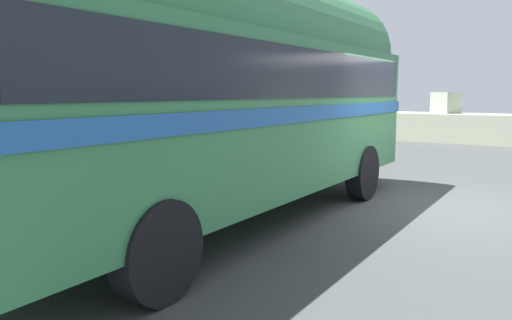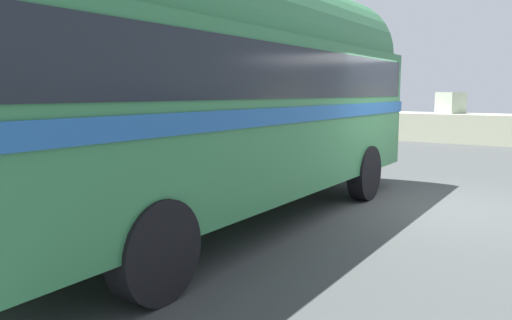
% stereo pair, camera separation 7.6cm
% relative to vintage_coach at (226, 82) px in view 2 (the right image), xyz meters
% --- Properties ---
extents(ground, '(32.00, 26.00, 0.02)m').
position_rel_vintage_coach_xyz_m(ground, '(2.12, 2.72, -2.04)').
color(ground, '#3B3E3E').
extents(vintage_coach, '(2.82, 8.69, 3.70)m').
position_rel_vintage_coach_xyz_m(vintage_coach, '(0.00, 0.00, 0.00)').
color(vintage_coach, black).
rests_on(vintage_coach, ground).
extents(second_coach, '(4.04, 8.89, 3.70)m').
position_rel_vintage_coach_xyz_m(second_coach, '(-4.43, 0.47, 0.00)').
color(second_coach, black).
rests_on(second_coach, ground).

